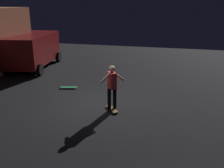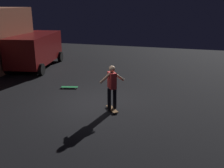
# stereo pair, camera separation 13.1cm
# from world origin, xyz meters

# --- Properties ---
(ground_plane) EXTENTS (28.00, 28.00, 0.00)m
(ground_plane) POSITION_xyz_m (0.00, 0.00, 0.00)
(ground_plane) COLOR black
(parked_van) EXTENTS (4.85, 2.84, 2.03)m
(parked_van) POSITION_xyz_m (4.84, 5.47, 1.16)
(parked_van) COLOR maroon
(parked_van) RESTS_ON ground_plane
(skateboard_ridden) EXTENTS (0.73, 0.64, 0.07)m
(skateboard_ridden) POSITION_xyz_m (-0.35, -0.89, 0.06)
(skateboard_ridden) COLOR olive
(skateboard_ridden) RESTS_ON ground_plane
(skateboard_spare) EXTENTS (0.37, 0.81, 0.07)m
(skateboard_spare) POSITION_xyz_m (1.59, 1.74, 0.06)
(skateboard_spare) COLOR green
(skateboard_spare) RESTS_ON ground_plane
(skater) EXTENTS (0.68, 0.82, 1.67)m
(skater) POSITION_xyz_m (-0.35, -0.89, 1.04)
(skater) COLOR black
(skater) RESTS_ON skateboard_ridden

